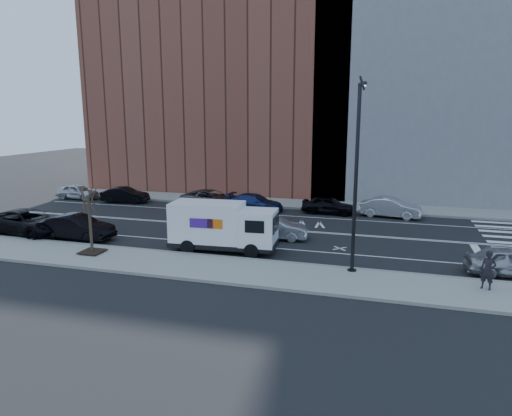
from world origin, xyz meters
The scene contains 22 objects.
ground centered at (0.00, 0.00, 0.00)m, with size 120.00×120.00×0.00m, color black.
sidewalk_near centered at (0.00, -8.80, 0.07)m, with size 44.00×3.60×0.15m, color gray.
sidewalk_far centered at (0.00, 8.80, 0.07)m, with size 44.00×3.60×0.15m, color gray.
curb_near centered at (0.00, -7.00, 0.08)m, with size 44.00×0.25×0.17m, color gray.
curb_far centered at (0.00, 7.00, 0.08)m, with size 44.00×0.25×0.17m, color gray.
road_markings centered at (0.00, 0.00, 0.00)m, with size 40.00×8.60×0.01m, color white, non-canonical shape.
bldg_brick centered at (-8.00, 15.60, 11.00)m, with size 26.00×10.00×22.00m, color brown.
bldg_concrete centered at (12.00, 15.60, 13.00)m, with size 20.00×10.00×26.00m, color slate.
streetlight centered at (7.00, -6.91, 5.08)m, with size 0.44×4.02×9.34m.
street_tree centered at (-7.00, -8.40, 1.45)m, with size 1.20×1.20×3.75m.
fedex_van centered at (-0.38, -5.60, 1.46)m, with size 6.20×2.49×2.77m.
far_parked_a centered at (-18.73, 5.92, 0.67)m, with size 1.59×3.95×1.35m, color #B0B0B5.
far_parked_b centered at (-13.60, 5.56, 0.68)m, with size 1.44×4.13×1.36m, color black.
far_parked_c centered at (-5.60, 5.89, 0.71)m, with size 2.37×5.14×1.43m, color #45464C.
far_parked_d centered at (-1.68, 5.50, 0.67)m, with size 1.87×4.61×1.34m, color navy.
far_parked_e centered at (4.15, 5.92, 0.70)m, with size 1.65×4.11×1.40m, color black.
far_parked_f centered at (8.80, 6.03, 0.74)m, with size 1.56×4.48×1.48m, color silver.
driving_sedan centered at (1.77, -2.32, 0.70)m, with size 1.48×4.25×1.40m, color #BCBCC1.
near_parked_rear_a centered at (-9.90, -5.84, 0.77)m, with size 1.64×4.70×1.55m, color black.
near_parked_rear_b centered at (-13.73, -5.65, 0.80)m, with size 2.66×5.77×1.60m, color black.
near_parked_front centered at (14.35, -5.60, 0.70)m, with size 1.65×4.10×1.40m, color #AEAEB3.
pedestrian centered at (12.84, -8.20, 1.02)m, with size 0.63×0.42×1.74m, color black.
Camera 1 is at (8.37, -29.07, 7.67)m, focal length 32.00 mm.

